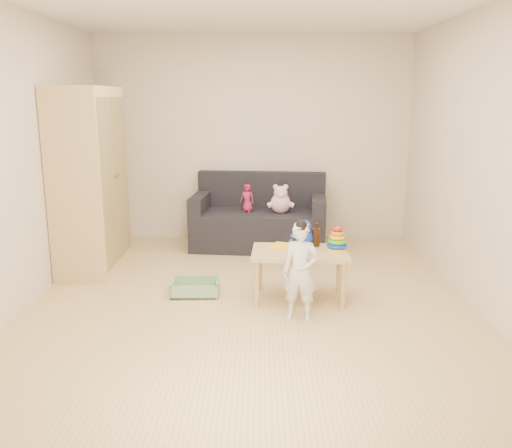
{
  "coord_description": "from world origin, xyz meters",
  "views": [
    {
      "loc": [
        0.08,
        -4.77,
        1.83
      ],
      "look_at": [
        0.05,
        0.25,
        0.65
      ],
      "focal_mm": 38.0,
      "sensor_mm": 36.0,
      "label": 1
    }
  ],
  "objects_px": {
    "wardrobe": "(89,180)",
    "toddler": "(300,273)",
    "sofa": "(259,229)",
    "play_table": "(300,275)"
  },
  "relations": [
    {
      "from": "wardrobe",
      "to": "toddler",
      "type": "relative_size",
      "value": 2.39
    },
    {
      "from": "sofa",
      "to": "play_table",
      "type": "bearing_deg",
      "value": -72.23
    },
    {
      "from": "toddler",
      "to": "wardrobe",
      "type": "bearing_deg",
      "value": 158.26
    },
    {
      "from": "wardrobe",
      "to": "play_table",
      "type": "height_order",
      "value": "wardrobe"
    },
    {
      "from": "wardrobe",
      "to": "play_table",
      "type": "relative_size",
      "value": 2.22
    },
    {
      "from": "sofa",
      "to": "toddler",
      "type": "xyz_separation_m",
      "value": [
        0.35,
        -2.23,
        0.18
      ]
    },
    {
      "from": "sofa",
      "to": "play_table",
      "type": "height_order",
      "value": "play_table"
    },
    {
      "from": "toddler",
      "to": "sofa",
      "type": "bearing_deg",
      "value": 109.94
    },
    {
      "from": "sofa",
      "to": "play_table",
      "type": "relative_size",
      "value": 1.86
    },
    {
      "from": "sofa",
      "to": "toddler",
      "type": "bearing_deg",
      "value": -75.43
    }
  ]
}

